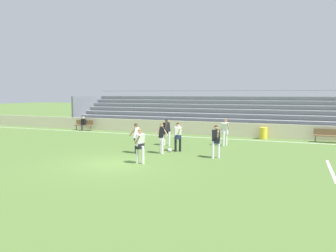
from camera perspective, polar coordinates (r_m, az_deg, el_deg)
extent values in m
plane|color=#4C6B30|center=(15.29, -9.50, -6.58)|extent=(160.00, 160.00, 0.00)
cube|color=white|center=(24.48, 3.04, -1.88)|extent=(44.00, 0.12, 0.01)
cube|color=white|center=(15.49, 26.68, -6.95)|extent=(0.12, 4.40, 0.01)
cube|color=beige|center=(25.78, 4.08, -0.33)|extent=(48.00, 0.16, 1.05)
cube|color=#B2B2B7|center=(26.55, 6.46, -0.51)|extent=(26.10, 0.36, 0.08)
cube|color=slate|center=(26.38, 6.34, -0.96)|extent=(26.10, 0.04, 0.37)
cube|color=#B2B2B7|center=(27.18, 6.86, 0.41)|extent=(26.10, 0.36, 0.08)
cube|color=slate|center=(27.01, 6.75, -0.02)|extent=(26.10, 0.04, 0.37)
cube|color=#B2B2B7|center=(27.82, 7.24, 1.29)|extent=(26.10, 0.36, 0.08)
cube|color=slate|center=(27.64, 7.13, 0.88)|extent=(26.10, 0.04, 0.37)
cube|color=#B2B2B7|center=(28.47, 7.60, 2.14)|extent=(26.10, 0.36, 0.08)
cube|color=slate|center=(28.29, 7.50, 1.74)|extent=(26.10, 0.04, 0.37)
cube|color=#B2B2B7|center=(29.12, 7.95, 2.94)|extent=(26.10, 0.36, 0.08)
cube|color=slate|center=(28.94, 7.85, 2.56)|extent=(26.10, 0.04, 0.37)
cube|color=#B2B2B7|center=(29.78, 8.28, 3.71)|extent=(26.10, 0.36, 0.08)
cube|color=slate|center=(29.60, 8.19, 3.34)|extent=(26.10, 0.04, 0.37)
cube|color=#B2B2B7|center=(30.45, 8.60, 4.45)|extent=(26.10, 0.36, 0.08)
cube|color=slate|center=(30.26, 8.51, 4.09)|extent=(26.10, 0.04, 0.37)
cube|color=#B2B2B7|center=(31.12, 8.91, 5.15)|extent=(26.10, 0.36, 0.08)
cube|color=slate|center=(30.93, 8.82, 4.80)|extent=(26.10, 0.04, 0.37)
cube|color=slate|center=(34.33, -13.71, 2.63)|extent=(0.20, 5.23, 2.96)
cylinder|color=slate|center=(31.36, 9.03, 6.16)|extent=(26.10, 0.06, 0.06)
cube|color=brown|center=(29.58, -14.58, 0.13)|extent=(1.80, 0.40, 0.06)
cube|color=brown|center=(29.70, -14.39, 0.64)|extent=(1.80, 0.05, 0.40)
cylinder|color=#47474C|center=(30.07, -15.77, -0.24)|extent=(0.07, 0.07, 0.45)
cylinder|color=#47474C|center=(29.15, -13.34, -0.36)|extent=(0.07, 0.07, 0.45)
cube|color=brown|center=(23.92, 26.29, -1.57)|extent=(1.80, 0.40, 0.06)
cube|color=brown|center=(24.07, 26.28, -0.92)|extent=(1.80, 0.05, 0.40)
cylinder|color=#47474C|center=(23.90, 24.40, -2.03)|extent=(0.07, 0.07, 0.45)
cylinder|color=yellow|center=(24.20, 16.37, -1.21)|extent=(0.55, 0.55, 0.83)
cylinder|color=#2D2D38|center=(29.43, -14.83, -0.34)|extent=(0.16, 0.16, 0.45)
cube|color=black|center=(29.55, -14.60, 0.69)|extent=(0.36, 0.24, 0.52)
sphere|color=beige|center=(29.53, -14.62, 1.40)|extent=(0.21, 0.21, 0.21)
cylinder|color=black|center=(18.24, 2.13, -3.18)|extent=(0.13, 0.13, 0.83)
cylinder|color=black|center=(18.23, 1.34, -3.19)|extent=(0.13, 0.13, 0.83)
cube|color=#232847|center=(18.17, 1.74, -1.95)|extent=(0.42, 0.37, 0.24)
cube|color=white|center=(18.14, 1.74, -1.01)|extent=(0.47, 0.43, 0.58)
cylinder|color=beige|center=(17.95, 1.93, -0.96)|extent=(0.27, 0.39, 0.44)
cylinder|color=beige|center=(18.31, 1.55, -0.83)|extent=(0.27, 0.39, 0.44)
sphere|color=beige|center=(18.10, 1.75, 0.20)|extent=(0.21, 0.21, 0.21)
sphere|color=black|center=(18.09, 1.75, 0.26)|extent=(0.20, 0.20, 0.20)
cylinder|color=white|center=(17.48, -1.04, -3.52)|extent=(0.13, 0.13, 0.86)
cylinder|color=white|center=(17.82, -1.27, -3.35)|extent=(0.13, 0.13, 0.86)
cube|color=white|center=(17.59, -1.16, -2.12)|extent=(0.37, 0.42, 0.24)
cube|color=black|center=(17.55, -1.16, -1.15)|extent=(0.44, 0.48, 0.58)
cylinder|color=#D6A884|center=(17.53, -1.85, -1.04)|extent=(0.31, 0.22, 0.49)
cylinder|color=#D6A884|center=(17.57, -0.47, -1.02)|extent=(0.31, 0.22, 0.49)
sphere|color=#D6A884|center=(17.51, -1.16, 0.10)|extent=(0.21, 0.21, 0.21)
sphere|color=brown|center=(17.51, -1.16, 0.17)|extent=(0.20, 0.20, 0.20)
cylinder|color=white|center=(16.46, 7.86, -4.12)|extent=(0.13, 0.13, 0.88)
cylinder|color=white|center=(16.62, 8.87, -4.04)|extent=(0.13, 0.13, 0.88)
cube|color=#232847|center=(16.48, 8.38, -2.65)|extent=(0.41, 0.33, 0.24)
cube|color=black|center=(16.43, 8.40, -1.61)|extent=(0.46, 0.42, 0.59)
cylinder|color=#D6A884|center=(16.62, 8.08, -1.39)|extent=(0.20, 0.36, 0.47)
cylinder|color=#D6A884|center=(16.24, 8.73, -1.57)|extent=(0.20, 0.36, 0.47)
sphere|color=#D6A884|center=(16.39, 8.42, -0.28)|extent=(0.21, 0.21, 0.21)
sphere|color=black|center=(16.39, 8.42, -0.20)|extent=(0.20, 0.20, 0.20)
cylinder|color=white|center=(15.06, -4.42, -5.09)|extent=(0.13, 0.13, 0.83)
cylinder|color=white|center=(15.24, -5.41, -4.98)|extent=(0.13, 0.13, 0.83)
cube|color=black|center=(15.08, -4.93, -3.55)|extent=(0.34, 0.42, 0.24)
cube|color=white|center=(15.04, -4.94, -2.42)|extent=(0.45, 0.48, 0.59)
cylinder|color=#A87A5B|center=(14.86, -5.37, -2.37)|extent=(0.39, 0.21, 0.45)
cylinder|color=#A87A5B|center=(15.20, -4.52, -2.18)|extent=(0.39, 0.21, 0.45)
sphere|color=#A87A5B|center=(14.99, -4.95, -0.96)|extent=(0.21, 0.21, 0.21)
sphere|color=brown|center=(14.98, -4.95, -0.88)|extent=(0.20, 0.20, 0.20)
cylinder|color=white|center=(20.37, -0.67, -2.18)|extent=(0.13, 0.13, 0.88)
cylinder|color=white|center=(20.28, 0.20, -2.21)|extent=(0.13, 0.13, 0.88)
cube|color=black|center=(20.27, -0.24, -1.02)|extent=(0.38, 0.42, 0.24)
cube|color=black|center=(20.24, -0.24, -0.18)|extent=(0.48, 0.50, 0.59)
cylinder|color=brown|center=(20.43, -0.07, -0.01)|extent=(0.27, 0.22, 0.51)
cylinder|color=brown|center=(20.04, -0.41, -0.13)|extent=(0.27, 0.22, 0.51)
sphere|color=brown|center=(20.20, -0.24, 0.91)|extent=(0.21, 0.21, 0.21)
sphere|color=black|center=(20.20, -0.24, 0.97)|extent=(0.20, 0.20, 0.20)
cylinder|color=white|center=(20.63, 10.18, -2.14)|extent=(0.13, 0.13, 0.90)
cylinder|color=white|center=(20.38, 9.70, -2.23)|extent=(0.13, 0.13, 0.90)
cube|color=white|center=(20.45, 9.96, -1.00)|extent=(0.38, 0.26, 0.24)
cube|color=white|center=(20.42, 9.97, -0.16)|extent=(0.42, 0.42, 0.60)
cylinder|color=#A87A5B|center=(20.31, 10.46, -0.09)|extent=(0.11, 0.30, 0.50)
cylinder|color=#A87A5B|center=(20.52, 9.49, -0.02)|extent=(0.11, 0.30, 0.50)
sphere|color=#A87A5B|center=(20.39, 9.99, 0.91)|extent=(0.21, 0.21, 0.21)
sphere|color=brown|center=(20.38, 9.99, 0.97)|extent=(0.20, 0.20, 0.20)
cylinder|color=black|center=(17.67, -5.65, -3.47)|extent=(0.13, 0.13, 0.84)
cylinder|color=black|center=(17.92, -5.55, -3.35)|extent=(0.13, 0.13, 0.84)
cube|color=black|center=(17.74, -5.61, -2.13)|extent=(0.38, 0.42, 0.24)
cube|color=white|center=(17.70, -5.62, -1.17)|extent=(0.49, 0.50, 0.59)
cylinder|color=brown|center=(17.67, -6.24, -1.06)|extent=(0.37, 0.28, 0.45)
cylinder|color=brown|center=(17.72, -5.00, -1.03)|extent=(0.37, 0.28, 0.45)
sphere|color=brown|center=(17.66, -5.63, 0.08)|extent=(0.21, 0.21, 0.21)
sphere|color=black|center=(17.66, -5.63, 0.14)|extent=(0.20, 0.20, 0.20)
sphere|color=white|center=(18.08, 0.31, -4.24)|extent=(0.22, 0.22, 0.22)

